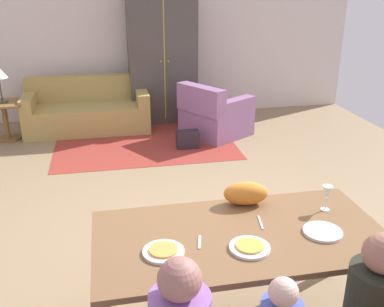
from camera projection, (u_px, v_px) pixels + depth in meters
The scene contains 18 objects.
ground_plane at pixel (173, 197), 4.96m from camera, with size 7.46×6.54×0.02m, color #8E7555.
back_wall at pixel (141, 37), 7.49m from camera, with size 7.46×0.10×2.70m, color silver.
dining_table at pixel (240, 242), 2.85m from camera, with size 1.88×0.95×0.76m.
plate_near_man at pixel (163, 252), 2.62m from camera, with size 0.25×0.25×0.02m, color silver.
pizza_near_man at pixel (163, 250), 2.62m from camera, with size 0.17×0.17×0.01m, color gold.
plate_near_child at pixel (250, 248), 2.66m from camera, with size 0.25×0.25×0.02m, color silver.
pizza_near_child at pixel (250, 246), 2.66m from camera, with size 0.17×0.17×0.01m, color gold.
plate_near_woman at pixel (323, 232), 2.83m from camera, with size 0.25×0.25×0.02m, color silver.
wine_glass at pixel (327, 193), 3.07m from camera, with size 0.07×0.07×0.19m.
fork at pixel (199, 242), 2.73m from camera, with size 0.02×0.15×0.01m, color silver.
knife at pixel (260, 222), 2.95m from camera, with size 0.01×0.17×0.01m, color silver.
cat at pixel (246, 193), 3.17m from camera, with size 0.32×0.16×0.17m, color orange.
area_rug at pixel (145, 143), 6.55m from camera, with size 2.60×1.80×0.01m, color maroon.
couch at pixel (88, 111), 7.07m from camera, with size 1.92×0.86×0.82m.
armchair at pixel (214, 115), 6.79m from camera, with size 1.18×1.18×0.82m.
armoire at pixel (162, 58), 7.30m from camera, with size 1.10×0.59×2.10m.
side_table at pixel (5, 115), 6.59m from camera, with size 0.56×0.56×0.58m.
handbag at pixel (188, 139), 6.34m from camera, with size 0.32×0.16×0.26m, color #28212A.
Camera 1 is at (-0.66, -3.72, 2.28)m, focal length 41.33 mm.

